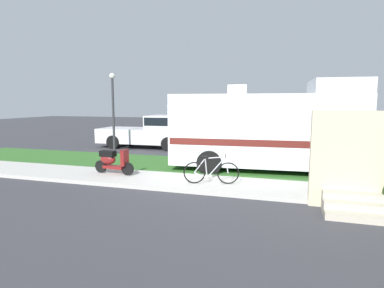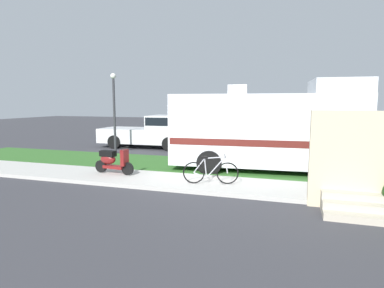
{
  "view_description": "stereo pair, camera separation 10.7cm",
  "coord_description": "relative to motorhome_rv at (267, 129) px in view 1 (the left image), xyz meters",
  "views": [
    {
      "loc": [
        3.16,
        -10.61,
        2.6
      ],
      "look_at": [
        -0.16,
        0.3,
        1.1
      ],
      "focal_mm": 29.76,
      "sensor_mm": 36.0,
      "label": 1
    },
    {
      "loc": [
        3.27,
        -10.58,
        2.6
      ],
      "look_at": [
        -0.16,
        0.3,
        1.1
      ],
      "focal_mm": 29.76,
      "sensor_mm": 36.0,
      "label": 2
    }
  ],
  "objects": [
    {
      "name": "bottle_green",
      "position": [
        3.01,
        -2.71,
        -1.39
      ],
      "size": [
        0.06,
        0.06,
        0.25
      ],
      "color": "navy",
      "rests_on": "ground"
    },
    {
      "name": "porch_steps",
      "position": [
        2.31,
        -3.91,
        -0.65
      ],
      "size": [
        2.0,
        1.26,
        2.4
      ],
      "color": "#BCB29E",
      "rests_on": "ground"
    },
    {
      "name": "motorhome_rv",
      "position": [
        0.0,
        0.0,
        0.0
      ],
      "size": [
        6.97,
        3.06,
        3.39
      ],
      "color": "silver",
      "rests_on": "ground"
    },
    {
      "name": "ground_plane",
      "position": [
        -2.4,
        -1.62,
        -1.61
      ],
      "size": [
        80.0,
        80.0,
        0.0
      ],
      "primitive_type": "plane",
      "color": "#38383D"
    },
    {
      "name": "bicycle",
      "position": [
        -1.44,
        -2.96,
        -1.12
      ],
      "size": [
        1.67,
        0.57,
        0.89
      ],
      "color": "black",
      "rests_on": "ground"
    },
    {
      "name": "pickup_truck_near",
      "position": [
        -6.52,
        4.5,
        -0.62
      ],
      "size": [
        5.51,
        2.36,
        1.86
      ],
      "color": "silver",
      "rests_on": "ground"
    },
    {
      "name": "grass_strip",
      "position": [
        -2.4,
        -0.12,
        -1.57
      ],
      "size": [
        24.0,
        3.4,
        0.08
      ],
      "color": "#336628",
      "rests_on": "ground"
    },
    {
      "name": "sidewalk",
      "position": [
        -2.4,
        -2.82,
        -1.55
      ],
      "size": [
        24.0,
        2.0,
        0.12
      ],
      "color": "beige",
      "rests_on": "ground"
    },
    {
      "name": "street_lamp_post",
      "position": [
        -7.71,
        1.98,
        0.85
      ],
      "size": [
        0.28,
        0.28,
        4.04
      ],
      "color": "#333338",
      "rests_on": "ground"
    },
    {
      "name": "scooter",
      "position": [
        -5.06,
        -2.62,
        -1.04
      ],
      "size": [
        1.56,
        0.5,
        0.97
      ],
      "color": "black",
      "rests_on": "ground"
    }
  ]
}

